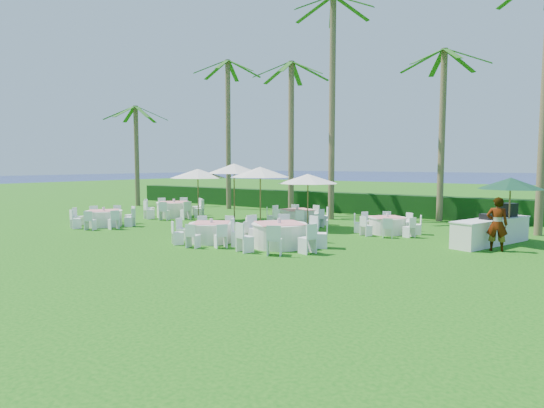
{
  "coord_description": "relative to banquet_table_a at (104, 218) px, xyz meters",
  "views": [
    {
      "loc": [
        12.5,
        -12.95,
        2.91
      ],
      "look_at": [
        1.97,
        2.16,
        1.3
      ],
      "focal_mm": 30.0,
      "sensor_mm": 36.0,
      "label": 1
    }
  ],
  "objects": [
    {
      "name": "palm_d",
      "position": [
        12.48,
        11.09,
        4.41
      ],
      "size": [
        4.4,
        4.02,
        8.7
      ],
      "color": "brown",
      "rests_on": "ground"
    },
    {
      "name": "umbrella_d",
      "position": [
        8.36,
        4.73,
        1.87
      ],
      "size": [
        2.75,
        2.75,
        2.48
      ],
      "color": "brown",
      "rests_on": "ground"
    },
    {
      "name": "banquet_table_f",
      "position": [
        11.82,
        5.45,
        -0.02
      ],
      "size": [
        2.7,
        2.7,
        0.85
      ],
      "color": "white",
      "rests_on": "ground"
    },
    {
      "name": "palm_a",
      "position": [
        -0.64,
        9.84,
        4.87
      ],
      "size": [
        4.4,
        4.15,
        9.59
      ],
      "color": "brown",
      "rests_on": "ground"
    },
    {
      "name": "banquet_table_c",
      "position": [
        9.84,
        0.23,
        0.06
      ],
      "size": [
        3.38,
        3.38,
        1.02
      ],
      "color": "white",
      "rests_on": "ground"
    },
    {
      "name": "buffet_table",
      "position": [
        15.9,
        5.12,
        0.11
      ],
      "size": [
        2.13,
        4.13,
        1.45
      ],
      "color": "white",
      "rests_on": "ground"
    },
    {
      "name": "umbrella_a",
      "position": [
        2.45,
        3.82,
        2.05
      ],
      "size": [
        2.8,
        2.8,
        2.68
      ],
      "color": "brown",
      "rests_on": "ground"
    },
    {
      "name": "banquet_table_d",
      "position": [
        -0.07,
        4.5,
        0.05
      ],
      "size": [
        3.3,
        3.3,
        1.01
      ],
      "color": "white",
      "rests_on": "ground"
    },
    {
      "name": "banquet_table_e",
      "position": [
        7.29,
        5.58,
        0.0
      ],
      "size": [
        2.98,
        2.98,
        0.91
      ],
      "color": "white",
      "rests_on": "ground"
    },
    {
      "name": "banquet_table_b",
      "position": [
        7.19,
        -0.39,
        -0.0
      ],
      "size": [
        2.93,
        2.93,
        0.89
      ],
      "color": "white",
      "rests_on": "ground"
    },
    {
      "name": "umbrella_b",
      "position": [
        6.18,
        4.08,
        2.16
      ],
      "size": [
        2.79,
        2.79,
        2.8
      ],
      "color": "brown",
      "rests_on": "ground"
    },
    {
      "name": "hedge",
      "position": [
        6.19,
        12.03,
        0.21
      ],
      "size": [
        34.0,
        1.0,
        1.2
      ],
      "primitive_type": "cube",
      "color": "black",
      "rests_on": "ground"
    },
    {
      "name": "umbrella_green",
      "position": [
        16.39,
        5.52,
        1.83
      ],
      "size": [
        2.27,
        2.27,
        2.44
      ],
      "color": "brown",
      "rests_on": "ground"
    },
    {
      "name": "staff_person",
      "position": [
        16.26,
        3.8,
        0.52
      ],
      "size": [
        0.73,
        0.55,
        1.82
      ],
      "primitive_type": "imported",
      "rotation": [
        0.0,
        0.0,
        3.33
      ],
      "color": "gray",
      "rests_on": "ground"
    },
    {
      "name": "palm_f",
      "position": [
        -7.37,
        7.88,
        3.52
      ],
      "size": [
        4.28,
        4.35,
        6.98
      ],
      "color": "brown",
      "rests_on": "ground"
    },
    {
      "name": "palm_c",
      "position": [
        7.56,
        8.54,
        5.84
      ],
      "size": [
        4.4,
        3.96,
        11.51
      ],
      "color": "brown",
      "rests_on": "ground"
    },
    {
      "name": "palm_b",
      "position": [
        4.76,
        8.97,
        4.4
      ],
      "size": [
        4.36,
        4.26,
        8.67
      ],
      "color": "brown",
      "rests_on": "ground"
    },
    {
      "name": "umbrella_c",
      "position": [
        3.63,
        5.27,
        2.3
      ],
      "size": [
        2.83,
        2.83,
        2.95
      ],
      "color": "brown",
      "rests_on": "ground"
    },
    {
      "name": "banquet_table_a",
      "position": [
        0.0,
        0.0,
        0.0
      ],
      "size": [
        2.94,
        2.94,
        0.9
      ],
      "color": "white",
      "rests_on": "ground"
    },
    {
      "name": "ground",
      "position": [
        6.19,
        0.03,
        -0.39
      ],
      "size": [
        120.0,
        120.0,
        0.0
      ],
      "primitive_type": "plane",
      "color": "#10530E",
      "rests_on": "ground"
    },
    {
      "name": "ocean",
      "position": [
        6.19,
        102.03,
        -0.39
      ],
      "size": [
        260.0,
        260.0,
        0.0
      ],
      "primitive_type": "plane",
      "color": "#080E50",
      "rests_on": "ground"
    }
  ]
}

